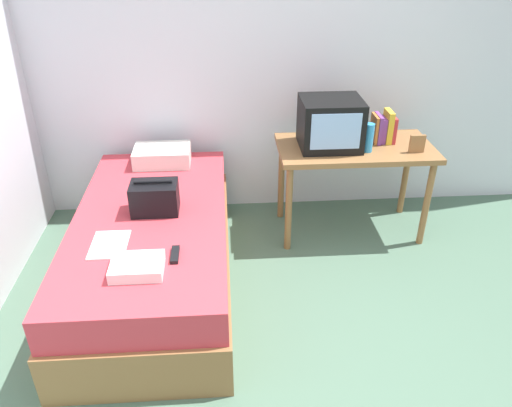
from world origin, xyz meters
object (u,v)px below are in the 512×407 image
Objects in this scene: tv at (330,123)px; picture_frame at (417,144)px; remote_dark at (175,255)px; folded_towel at (137,267)px; bed at (154,250)px; desk at (354,157)px; book_row at (383,128)px; water_bottle at (369,138)px; pillow at (162,155)px; handbag at (155,198)px; magazine at (109,245)px.

tv is 0.64m from picture_frame.
remote_dark is 0.56× the size of folded_towel.
desk is (1.48, 0.59, 0.37)m from bed.
desk is 2.64× the size of tv.
book_row reaches higher than desk.
bed is 1.71m from water_bottle.
pillow is at bearing 169.87° from picture_frame.
desk is 1.67m from remote_dark.
folded_towel is (-0.03, -0.64, -0.07)m from handbag.
desk reaches higher than bed.
handbag is (-1.66, -0.62, -0.19)m from book_row.
bed is at bearing -91.03° from pillow.
magazine is (-1.73, -0.82, -0.28)m from water_bottle.
bed is 4.66× the size of pillow.
handbag is (-1.85, -0.41, -0.15)m from picture_frame.
handbag is at bearing 107.20° from remote_dark.
picture_frame is at bearing -6.98° from water_bottle.
folded_towel is at bearing -140.92° from desk.
magazine reaches higher than bed.
desk is 0.46m from picture_frame.
bed is at bearing 90.54° from folded_towel.
folded_towel is at bearing -92.78° from handbag.
picture_frame is 0.47× the size of folded_towel.
magazine is (-1.67, -0.93, -0.08)m from desk.
bed is 7.14× the size of folded_towel.
bed is 8.26× the size of book_row.
folded_towel reaches higher than bed.
pillow is at bearing 171.84° from tv.
desk reaches higher than remote_dark.
picture_frame is 0.85× the size of remote_dark.
desk is 1.90m from folded_towel.
handbag is (0.04, 0.04, 0.38)m from bed.
tv is 0.30m from water_bottle.
magazine is (-0.19, -0.34, 0.28)m from bed.
pillow is 1.43× the size of handbag.
tv is 3.33× the size of picture_frame.
bed is 0.59m from remote_dark.
bed is 1.91m from book_row.
magazine is (-0.21, -1.12, -0.06)m from pillow.
pillow is at bearing 79.41° from magazine.
pillow is 1.14m from magazine.
pillow is 1.27m from remote_dark.
picture_frame reaches higher than desk.
tv reaches higher than book_row.
water_bottle is 0.35m from picture_frame.
pillow is (-1.26, 0.18, -0.30)m from tv.
bed is 0.68m from folded_towel.
magazine is 1.86× the size of remote_dark.
picture_frame is at bearing 29.15° from folded_towel.
picture_frame reaches higher than magazine.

